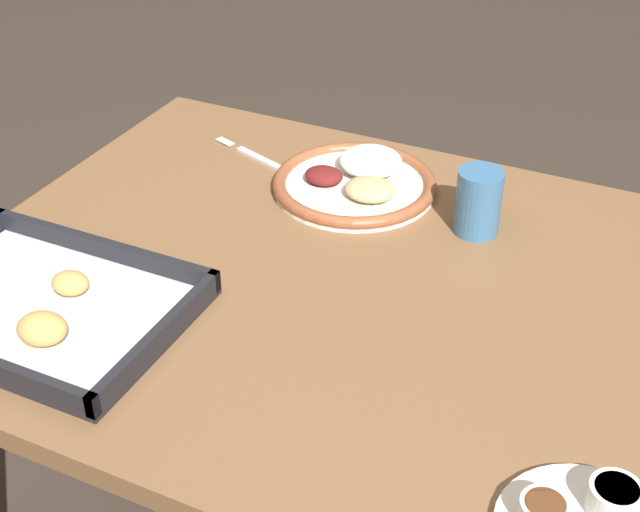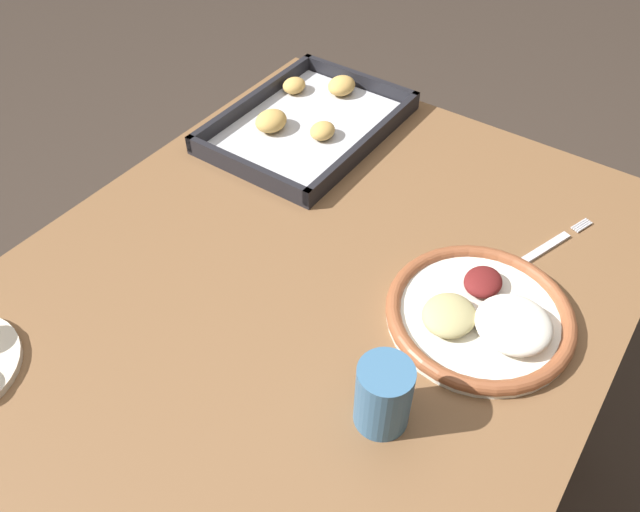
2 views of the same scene
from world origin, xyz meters
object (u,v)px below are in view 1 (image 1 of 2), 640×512
dinner_plate (357,181)px  drinking_cup (478,202)px  baking_tray (33,305)px  fork (261,159)px

dinner_plate → drinking_cup: bearing=170.0°
dinner_plate → baking_tray: bearing=62.4°
fork → baking_tray: 0.48m
dinner_plate → fork: bearing=-6.1°
fork → baking_tray: size_ratio=0.52×
fork → drinking_cup: drinking_cup is taller
dinner_plate → baking_tray: 0.51m
dinner_plate → fork: size_ratio=1.35×
dinner_plate → baking_tray: (0.24, 0.45, -0.00)m
dinner_plate → fork: dinner_plate is taller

